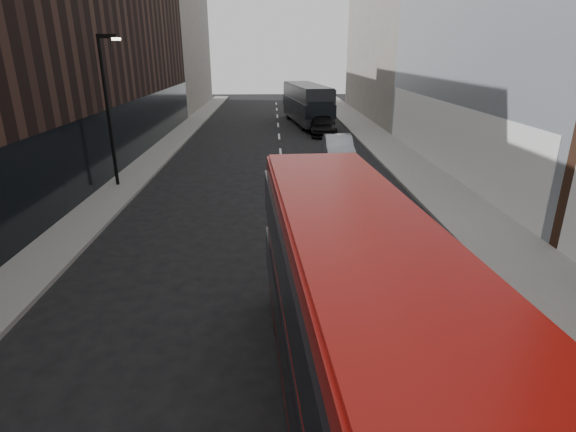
{
  "coord_description": "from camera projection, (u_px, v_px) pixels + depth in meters",
  "views": [
    {
      "loc": [
        -0.52,
        -3.92,
        6.41
      ],
      "look_at": [
        -0.15,
        6.71,
        2.5
      ],
      "focal_mm": 28.0,
      "sensor_mm": 36.0,
      "label": 1
    }
  ],
  "objects": [
    {
      "name": "building_left_mid",
      "position": [
        114.0,
        42.0,
        31.26
      ],
      "size": [
        5.0,
        24.0,
        14.0
      ],
      "primitive_type": "cube",
      "color": "black",
      "rests_on": "ground"
    },
    {
      "name": "sidewalk_left",
      "position": [
        157.0,
        155.0,
        29.07
      ],
      "size": [
        2.0,
        80.0,
        0.15
      ],
      "primitive_type": "cube",
      "color": "slate",
      "rests_on": "ground"
    },
    {
      "name": "grey_bus",
      "position": [
        307.0,
        103.0,
        41.42
      ],
      "size": [
        4.12,
        11.3,
        3.58
      ],
      "rotation": [
        0.0,
        0.0,
        0.14
      ],
      "color": "black",
      "rests_on": "ground"
    },
    {
      "name": "red_bus",
      "position": [
        357.0,
        327.0,
        7.22
      ],
      "size": [
        3.06,
        10.14,
        4.05
      ],
      "rotation": [
        0.0,
        0.0,
        0.07
      ],
      "color": "#9E0E09",
      "rests_on": "ground"
    },
    {
      "name": "car_a",
      "position": [
        355.0,
        197.0,
        18.63
      ],
      "size": [
        2.12,
        4.31,
        1.41
      ],
      "primitive_type": "imported",
      "rotation": [
        0.0,
        0.0,
        0.11
      ],
      "color": "black",
      "rests_on": "ground"
    },
    {
      "name": "car_b",
      "position": [
        338.0,
        148.0,
        27.7
      ],
      "size": [
        1.79,
        4.79,
        1.56
      ],
      "primitive_type": "imported",
      "rotation": [
        0.0,
        0.0,
        -0.03
      ],
      "color": "#979A9F",
      "rests_on": "ground"
    },
    {
      "name": "building_victorian",
      "position": [
        392.0,
        16.0,
        44.21
      ],
      "size": [
        6.5,
        24.0,
        21.0
      ],
      "color": "#69635C",
      "rests_on": "ground"
    },
    {
      "name": "building_left_far",
      "position": [
        177.0,
        50.0,
        52.07
      ],
      "size": [
        5.0,
        20.0,
        13.0
      ],
      "primitive_type": "cube",
      "color": "#69635C",
      "rests_on": "ground"
    },
    {
      "name": "street_lamp",
      "position": [
        108.0,
        102.0,
        21.08
      ],
      "size": [
        1.06,
        0.22,
        7.0
      ],
      "color": "black",
      "rests_on": "sidewalk_left"
    },
    {
      "name": "car_c",
      "position": [
        322.0,
        125.0,
        36.55
      ],
      "size": [
        2.27,
        5.2,
        1.49
      ],
      "primitive_type": "imported",
      "rotation": [
        0.0,
        0.0,
        -0.04
      ],
      "color": "black",
      "rests_on": "ground"
    },
    {
      "name": "sidewalk_right",
      "position": [
        394.0,
        154.0,
        29.57
      ],
      "size": [
        3.0,
        80.0,
        0.15
      ],
      "primitive_type": "cube",
      "color": "slate",
      "rests_on": "ground"
    }
  ]
}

